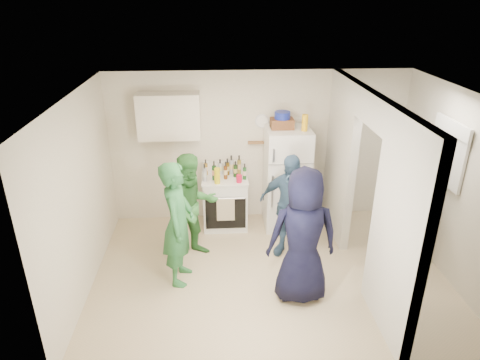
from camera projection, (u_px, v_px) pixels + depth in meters
The scene contains 37 objects.
floor at pixel (269, 273), 5.97m from camera, with size 4.80×4.80×0.00m, color tan.
wall_back at pixel (258, 147), 7.01m from camera, with size 4.80×4.80×0.00m, color silver.
wall_front at pixel (297, 272), 3.91m from camera, with size 4.80×4.80×0.00m, color silver.
wall_left at pixel (81, 197), 5.32m from camera, with size 3.40×3.40×0.00m, color silver.
wall_right at pixel (454, 187), 5.60m from camera, with size 3.40×3.40×0.00m, color silver.
ceiling at pixel (275, 95), 4.95m from camera, with size 4.80×4.80×0.00m, color white.
partition_pier_back at pixel (340, 159), 6.53m from camera, with size 0.12×1.20×2.50m, color silver.
partition_pier_front at pixel (398, 233), 4.53m from camera, with size 0.12×1.20×2.50m, color silver.
partition_header at pixel (374, 110), 5.10m from camera, with size 0.12×1.00×0.40m, color silver.
stove at pixel (225, 202), 7.01m from camera, with size 0.73×0.61×0.87m, color white.
upper_cabinet at pixel (169, 116), 6.52m from camera, with size 0.95×0.34×0.70m, color silver.
fridge at pixel (286, 179), 6.88m from camera, with size 0.69×0.67×1.66m, color white.
wicker_basket at pixel (282, 123), 6.55m from camera, with size 0.35×0.25×0.15m, color brown.
blue_bowl at pixel (282, 115), 6.49m from camera, with size 0.24×0.24×0.11m, color navy.
yellow_cup_stack_top at pixel (305, 123), 6.41m from camera, with size 0.09×0.09×0.25m, color yellow.
wall_clock at pixel (262, 121), 6.81m from camera, with size 0.22×0.22×0.03m, color white.
spice_shelf at pixel (259, 143), 6.92m from camera, with size 0.35×0.08×0.03m, color olive.
nook_window at pixel (450, 153), 5.62m from camera, with size 0.03×0.70×0.80m, color black.
nook_window_frame at pixel (449, 153), 5.62m from camera, with size 0.04×0.76×0.86m, color white.
nook_valance at pixel (453, 127), 5.48m from camera, with size 0.04×0.82×0.18m, color white.
yellow_cup_stack_stove at pixel (217, 176), 6.57m from camera, with size 0.09×0.09×0.25m, color yellow.
red_cup at pixel (239, 179), 6.64m from camera, with size 0.09×0.09×0.12m, color red.
person_green_left at pixel (178, 224), 5.51m from camera, with size 0.62×0.41×1.71m, color #2C6E38.
person_green_center at pixel (193, 207), 6.04m from camera, with size 0.77×0.60×1.59m, color #3A843F.
person_denim at pixel (289, 206), 6.11m from camera, with size 0.92×0.38×1.57m, color #38587C.
person_navy at pixel (303, 237), 5.17m from camera, with size 0.86×0.56×1.76m, color black.
person_nook at pixel (400, 212), 5.93m from camera, with size 1.02×0.59×1.58m, color black.
bottle_a at pixel (206, 167), 6.87m from camera, with size 0.06×0.06×0.26m, color olive.
bottle_b at pixel (214, 171), 6.68m from camera, with size 0.06×0.06×0.31m, color #17461B.
bottle_c at pixel (220, 167), 6.89m from camera, with size 0.07×0.07×0.26m, color silver.
bottle_d at pixel (226, 170), 6.72m from camera, with size 0.06×0.06×0.29m, color #542C0E.
bottle_e at pixel (231, 164), 6.92m from camera, with size 0.08×0.08×0.31m, color #A1A5B2.
bottle_f at pixel (236, 169), 6.80m from camera, with size 0.07×0.07×0.26m, color #153513.
bottle_g at pixel (239, 165), 6.91m from camera, with size 0.06×0.06×0.31m, color olive.
bottle_h at pixel (205, 173), 6.65m from camera, with size 0.07×0.07×0.28m, color #999BA4.
bottle_i at pixel (227, 167), 6.87m from camera, with size 0.07×0.07×0.28m, color #503C0D.
bottle_j at pixel (245, 172), 6.71m from camera, with size 0.06×0.06×0.26m, color #1C5221.
Camera 1 is at (-0.73, -4.89, 3.61)m, focal length 32.00 mm.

